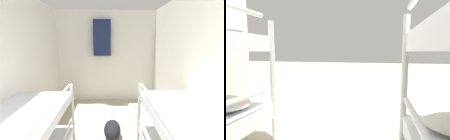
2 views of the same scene
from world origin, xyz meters
TOP-DOWN VIEW (x-y plane):
  - wall_left at (-1.31, 2.08)m, footprint 0.06×4.28m
  - wall_right at (1.31, 2.08)m, footprint 0.06×4.28m
  - wall_back at (0.00, 4.19)m, footprint 2.68×0.06m
  - duffel_bag at (0.10, 2.47)m, footprint 0.29×0.46m
  - hanging_coat at (-0.11, 4.04)m, footprint 0.44×0.12m

SIDE VIEW (x-z plane):
  - duffel_bag at x=0.10m, z-range 0.00..0.29m
  - wall_left at x=-1.31m, z-range 0.00..2.40m
  - wall_right at x=1.31m, z-range 0.00..2.40m
  - wall_back at x=0.00m, z-range 0.00..2.40m
  - hanging_coat at x=-0.11m, z-range 1.25..2.15m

